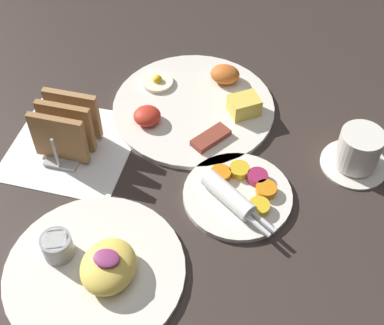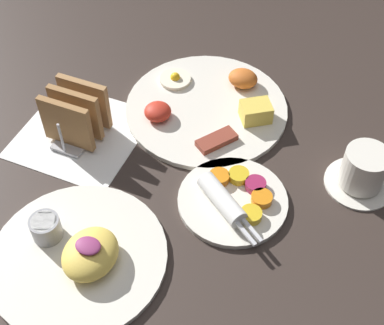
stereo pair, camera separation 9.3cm
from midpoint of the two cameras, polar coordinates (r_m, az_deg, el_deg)
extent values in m
plane|color=#332823|center=(0.95, -5.26, -1.73)|extent=(3.00, 3.00, 0.00)
cube|color=white|center=(1.03, -15.28, 1.51)|extent=(0.22, 0.22, 0.00)
cylinder|color=silver|center=(1.06, -2.33, 5.77)|extent=(0.32, 0.32, 0.01)
cube|color=#E5C64C|center=(1.03, 3.02, 5.95)|extent=(0.07, 0.07, 0.04)
ellipsoid|color=#C66023|center=(1.10, 1.11, 9.28)|extent=(0.06, 0.05, 0.03)
cylinder|color=#F4EACC|center=(1.11, -6.11, 8.41)|extent=(0.06, 0.06, 0.01)
sphere|color=yellow|center=(1.10, -6.14, 8.65)|extent=(0.02, 0.02, 0.02)
ellipsoid|color=red|center=(1.02, -7.41, 4.83)|extent=(0.05, 0.05, 0.03)
cube|color=brown|center=(0.98, -0.67, 2.50)|extent=(0.07, 0.08, 0.01)
cylinder|color=silver|center=(0.91, 1.99, -3.70)|extent=(0.19, 0.19, 0.01)
cylinder|color=gold|center=(0.88, 4.20, -4.93)|extent=(0.04, 0.04, 0.01)
cylinder|color=orange|center=(0.90, 4.98, -3.32)|extent=(0.04, 0.04, 0.01)
cylinder|color=#99234C|center=(0.92, 4.16, -1.73)|extent=(0.04, 0.04, 0.01)
cylinder|color=gold|center=(0.93, 2.26, -0.97)|extent=(0.04, 0.04, 0.01)
cylinder|color=orange|center=(0.93, 0.23, -1.40)|extent=(0.04, 0.04, 0.01)
cylinder|color=white|center=(0.89, 0.90, -3.66)|extent=(0.10, 0.09, 0.03)
cube|color=silver|center=(0.86, 4.60, -6.53)|extent=(0.04, 0.03, 0.00)
cube|color=silver|center=(0.85, 4.01, -6.97)|extent=(0.04, 0.03, 0.00)
cylinder|color=silver|center=(0.85, -13.46, -11.41)|extent=(0.28, 0.28, 0.01)
ellipsoid|color=#EAC651|center=(0.83, -12.17, -10.98)|extent=(0.09, 0.10, 0.04)
ellipsoid|color=#8C3366|center=(0.81, -12.43, -10.16)|extent=(0.04, 0.03, 0.01)
cylinder|color=#99999E|center=(0.86, -17.22, -8.73)|extent=(0.05, 0.05, 0.04)
cylinder|color=white|center=(0.85, -17.46, -8.15)|extent=(0.04, 0.04, 0.01)
cube|color=#B7B7BC|center=(1.02, -15.33, 1.68)|extent=(0.06, 0.12, 0.01)
cube|color=#9D6F41|center=(0.97, -16.70, 2.36)|extent=(0.10, 0.01, 0.10)
cube|color=#9C6E40|center=(0.99, -15.93, 3.68)|extent=(0.10, 0.01, 0.10)
cube|color=#A5784A|center=(1.01, -15.18, 4.95)|extent=(0.10, 0.01, 0.10)
cylinder|color=#B7B7BC|center=(0.97, -17.05, 0.85)|extent=(0.01, 0.00, 0.07)
cylinder|color=#B7B7BC|center=(1.03, -14.53, 5.21)|extent=(0.01, 0.01, 0.07)
cylinder|color=silver|center=(0.99, 14.36, -0.23)|extent=(0.12, 0.12, 0.01)
cylinder|color=silver|center=(0.96, 14.80, 1.28)|extent=(0.08, 0.08, 0.07)
cylinder|color=#381E0F|center=(0.94, 15.15, 2.51)|extent=(0.06, 0.06, 0.01)
camera|label=1|loc=(0.05, -92.87, -3.30)|focal=50.00mm
camera|label=2|loc=(0.05, 87.13, 3.30)|focal=50.00mm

